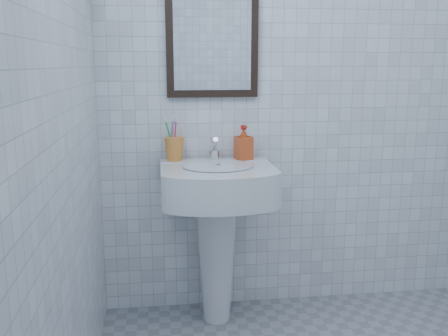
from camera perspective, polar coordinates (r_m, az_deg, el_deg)
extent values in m
cube|color=silver|center=(2.88, 8.04, 8.32)|extent=(2.20, 0.02, 2.50)
cube|color=silver|center=(1.62, -19.40, 5.12)|extent=(0.02, 2.40, 2.50)
cone|color=white|center=(2.81, -0.86, -10.16)|extent=(0.23, 0.23, 0.74)
cube|color=white|center=(2.63, -0.76, -1.70)|extent=(0.59, 0.42, 0.18)
cube|color=white|center=(2.77, -1.16, 0.67)|extent=(0.59, 0.11, 0.03)
cylinder|color=white|center=(2.57, -0.69, 0.28)|extent=(0.37, 0.37, 0.01)
cylinder|color=silver|center=(2.73, -1.10, 1.46)|extent=(0.06, 0.06, 0.06)
cylinder|color=silver|center=(2.71, -1.07, 2.77)|extent=(0.03, 0.11, 0.09)
cylinder|color=silver|center=(2.75, -1.16, 2.44)|extent=(0.04, 0.06, 0.10)
imported|color=red|center=(2.76, 2.24, 2.94)|extent=(0.11, 0.11, 0.19)
cube|color=black|center=(2.78, -1.36, 14.50)|extent=(0.50, 0.04, 0.62)
cube|color=white|center=(2.76, -1.31, 14.51)|extent=(0.42, 0.00, 0.54)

